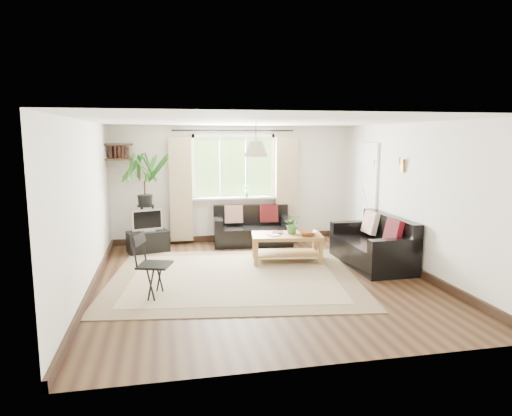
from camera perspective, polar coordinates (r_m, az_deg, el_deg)
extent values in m
plane|color=black|center=(7.13, 0.65, -8.86)|extent=(5.50, 5.50, 0.00)
plane|color=white|center=(6.79, 0.68, 10.80)|extent=(5.50, 5.50, 0.00)
cube|color=silver|center=(9.54, -2.81, 3.04)|extent=(5.00, 0.02, 2.40)
cube|color=silver|center=(4.25, 8.49, -4.46)|extent=(5.00, 0.02, 2.40)
cube|color=silver|center=(6.79, -20.43, 0.09)|extent=(0.02, 5.50, 2.40)
cube|color=silver|center=(7.77, 19.00, 1.21)|extent=(0.02, 5.50, 2.40)
cube|color=#BEB193|center=(7.21, -2.79, -8.56)|extent=(4.17, 3.71, 0.02)
cube|color=silver|center=(9.28, 13.49, 1.39)|extent=(0.06, 0.96, 2.06)
imported|color=#376D2B|center=(8.01, 4.61, -2.03)|extent=(0.34, 0.31, 0.33)
imported|color=brown|center=(7.91, 6.48, -3.14)|extent=(0.37, 0.37, 0.08)
imported|color=silver|center=(7.84, 1.73, -3.43)|extent=(0.20, 0.25, 0.02)
imported|color=#532421|center=(8.08, 2.06, -3.04)|extent=(0.25, 0.29, 0.02)
cube|color=black|center=(8.93, -13.35, -4.10)|extent=(0.83, 0.61, 0.40)
imported|color=#2D6023|center=(9.48, -1.20, 2.19)|extent=(0.14, 0.10, 0.27)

